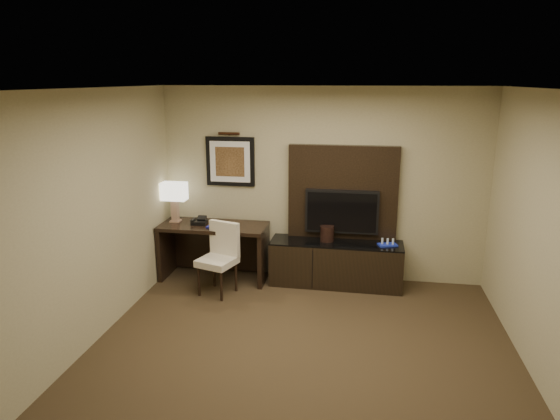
% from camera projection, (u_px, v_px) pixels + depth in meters
% --- Properties ---
extents(floor, '(4.50, 5.00, 0.01)m').
position_uv_depth(floor, '(297.00, 371.00, 4.93)').
color(floor, '#352717').
rests_on(floor, ground).
extents(ceiling, '(4.50, 5.00, 0.01)m').
position_uv_depth(ceiling, '(300.00, 89.00, 4.24)').
color(ceiling, silver).
rests_on(ceiling, wall_back).
extents(wall_back, '(4.50, 0.01, 2.70)m').
position_uv_depth(wall_back, '(321.00, 185.00, 6.96)').
color(wall_back, tan).
rests_on(wall_back, floor).
extents(wall_front, '(4.50, 0.01, 2.70)m').
position_uv_depth(wall_front, '(224.00, 416.00, 2.20)').
color(wall_front, tan).
rests_on(wall_front, floor).
extents(wall_left, '(0.01, 5.00, 2.70)m').
position_uv_depth(wall_left, '(73.00, 229.00, 4.94)').
color(wall_left, tan).
rests_on(wall_left, floor).
extents(desk, '(1.50, 0.66, 0.80)m').
position_uv_depth(desk, '(214.00, 252.00, 7.11)').
color(desk, black).
rests_on(desk, floor).
extents(credenza, '(1.81, 0.53, 0.62)m').
position_uv_depth(credenza, '(336.00, 263.00, 6.90)').
color(credenza, black).
rests_on(credenza, floor).
extents(tv_wall_panel, '(1.50, 0.12, 1.30)m').
position_uv_depth(tv_wall_panel, '(343.00, 192.00, 6.88)').
color(tv_wall_panel, black).
rests_on(tv_wall_panel, wall_back).
extents(tv, '(1.00, 0.08, 0.60)m').
position_uv_depth(tv, '(342.00, 212.00, 6.85)').
color(tv, black).
rests_on(tv, tv_wall_panel).
extents(artwork, '(0.70, 0.04, 0.70)m').
position_uv_depth(artwork, '(230.00, 162.00, 7.07)').
color(artwork, black).
rests_on(artwork, wall_back).
extents(picture_light, '(0.04, 0.04, 0.30)m').
position_uv_depth(picture_light, '(229.00, 133.00, 6.94)').
color(picture_light, '#3D2113').
rests_on(picture_light, wall_back).
extents(desk_chair, '(0.58, 0.62, 0.92)m').
position_uv_depth(desk_chair, '(217.00, 261.00, 6.58)').
color(desk_chair, beige).
rests_on(desk_chair, floor).
extents(table_lamp, '(0.34, 0.21, 0.52)m').
position_uv_depth(table_lamp, '(175.00, 204.00, 7.09)').
color(table_lamp, tan).
rests_on(table_lamp, desk).
extents(desk_phone, '(0.22, 0.20, 0.10)m').
position_uv_depth(desk_phone, '(199.00, 220.00, 7.03)').
color(desk_phone, black).
rests_on(desk_phone, desk).
extents(blue_folder, '(0.27, 0.34, 0.02)m').
position_uv_depth(blue_folder, '(218.00, 225.00, 6.95)').
color(blue_folder, '#161B92').
rests_on(blue_folder, desk).
extents(book, '(0.18, 0.05, 0.24)m').
position_uv_depth(book, '(221.00, 218.00, 6.92)').
color(book, '#B6A08F').
rests_on(book, desk).
extents(ice_bucket, '(0.24, 0.24, 0.21)m').
position_uv_depth(ice_bucket, '(327.00, 233.00, 6.85)').
color(ice_bucket, black).
rests_on(ice_bucket, credenza).
extents(minibar_tray, '(0.28, 0.22, 0.09)m').
position_uv_depth(minibar_tray, '(388.00, 242.00, 6.68)').
color(minibar_tray, '#1C2FB8').
rests_on(minibar_tray, credenza).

